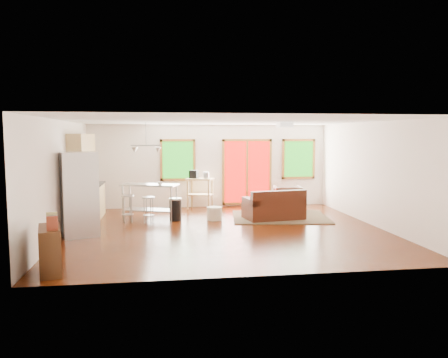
{
  "coord_description": "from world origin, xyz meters",
  "views": [
    {
      "loc": [
        -1.51,
        -10.19,
        2.25
      ],
      "look_at": [
        0.0,
        0.3,
        1.2
      ],
      "focal_mm": 35.0,
      "sensor_mm": 36.0,
      "label": 1
    }
  ],
  "objects": [
    {
      "name": "kitchen_cart",
      "position": [
        -0.36,
        3.14,
        0.82
      ],
      "size": [
        0.91,
        0.76,
        1.19
      ],
      "rotation": [
        0.0,
        0.0,
        -0.39
      ],
      "color": "tan",
      "rests_on": "floor"
    },
    {
      "name": "ceiling_flush",
      "position": [
        1.6,
        0.6,
        2.53
      ],
      "size": [
        0.35,
        0.35,
        0.12
      ],
      "primitive_type": "cube",
      "color": "white",
      "rests_on": "ceiling"
    },
    {
      "name": "rug",
      "position": [
        1.72,
        1.38,
        0.01
      ],
      "size": [
        2.83,
        2.32,
        0.03
      ],
      "primitive_type": "cube",
      "rotation": [
        0.0,
        0.0,
        -0.14
      ],
      "color": "#3D5134",
      "rests_on": "floor"
    },
    {
      "name": "front_wall",
      "position": [
        0.0,
        -3.51,
        1.3
      ],
      "size": [
        7.5,
        0.02,
        2.6
      ],
      "primitive_type": "cube",
      "color": "white",
      "rests_on": "ground"
    },
    {
      "name": "window_right",
      "position": [
        2.9,
        3.46,
        1.5
      ],
      "size": [
        1.1,
        0.05,
        1.3
      ],
      "color": "#165E11",
      "rests_on": "back_wall"
    },
    {
      "name": "bar_stool_a",
      "position": [
        -2.39,
        1.21,
        0.54
      ],
      "size": [
        0.4,
        0.4,
        0.73
      ],
      "rotation": [
        0.0,
        0.0,
        0.18
      ],
      "color": "#B7BABC",
      "rests_on": "floor"
    },
    {
      "name": "pouf",
      "position": [
        -0.12,
        1.28,
        0.18
      ],
      "size": [
        0.53,
        0.53,
        0.35
      ],
      "primitive_type": "cylinder",
      "rotation": [
        0.0,
        0.0,
        0.39
      ],
      "color": "beige",
      "rests_on": "floor"
    },
    {
      "name": "ceiling",
      "position": [
        0.0,
        0.0,
        2.61
      ],
      "size": [
        7.5,
        7.0,
        0.02
      ],
      "primitive_type": "cube",
      "color": "white",
      "rests_on": "ground"
    },
    {
      "name": "pendant_light",
      "position": [
        -1.9,
        1.5,
        1.9
      ],
      "size": [
        0.8,
        0.18,
        0.79
      ],
      "color": "gray",
      "rests_on": "ceiling"
    },
    {
      "name": "loveseat",
      "position": [
        1.48,
        1.11,
        0.32
      ],
      "size": [
        1.66,
        1.11,
        0.82
      ],
      "rotation": [
        0.0,
        0.0,
        0.16
      ],
      "color": "black",
      "rests_on": "floor"
    },
    {
      "name": "left_wall",
      "position": [
        -3.76,
        0.0,
        1.3
      ],
      "size": [
        0.02,
        7.0,
        2.6
      ],
      "primitive_type": "cube",
      "color": "white",
      "rests_on": "ground"
    },
    {
      "name": "ottoman",
      "position": [
        1.35,
        2.27,
        0.18
      ],
      "size": [
        0.68,
        0.68,
        0.37
      ],
      "primitive_type": "cube",
      "rotation": [
        0.0,
        0.0,
        -0.26
      ],
      "color": "black",
      "rests_on": "floor"
    },
    {
      "name": "refrigerator",
      "position": [
        -3.34,
        -0.12,
        0.95
      ],
      "size": [
        0.95,
        0.94,
        1.89
      ],
      "rotation": [
        0.0,
        0.0,
        0.33
      ],
      "color": "#B7BABC",
      "rests_on": "floor"
    },
    {
      "name": "right_wall",
      "position": [
        3.76,
        0.0,
        1.3
      ],
      "size": [
        0.02,
        7.0,
        2.6
      ],
      "primitive_type": "cube",
      "color": "white",
      "rests_on": "ground"
    },
    {
      "name": "floor",
      "position": [
        0.0,
        0.0,
        -0.01
      ],
      "size": [
        7.5,
        7.0,
        0.02
      ],
      "primitive_type": "cube",
      "color": "#331103",
      "rests_on": "ground"
    },
    {
      "name": "coffee_table",
      "position": [
        1.82,
        1.77,
        0.33
      ],
      "size": [
        0.98,
        0.62,
        0.38
      ],
      "rotation": [
        0.0,
        0.0,
        -0.06
      ],
      "color": "#331B0B",
      "rests_on": "floor"
    },
    {
      "name": "book",
      "position": [
        2.11,
        1.74,
        0.53
      ],
      "size": [
        0.19,
        0.1,
        0.27
      ],
      "primitive_type": "imported",
      "rotation": [
        0.0,
        0.0,
        -0.38
      ],
      "color": "maroon",
      "rests_on": "coffee_table"
    },
    {
      "name": "cup",
      "position": [
        -1.55,
        1.43,
        1.01
      ],
      "size": [
        0.14,
        0.12,
        0.12
      ],
      "primitive_type": "imported",
      "rotation": [
        0.0,
        0.0,
        -0.25
      ],
      "color": "white",
      "rests_on": "island"
    },
    {
      "name": "bookshelf",
      "position": [
        -3.35,
        -2.81,
        0.39
      ],
      "size": [
        0.53,
        0.91,
        1.0
      ],
      "rotation": [
        0.0,
        0.0,
        0.25
      ],
      "color": "#331B0B",
      "rests_on": "floor"
    },
    {
      "name": "trash_can",
      "position": [
        -1.16,
        1.36,
        0.3
      ],
      "size": [
        0.35,
        0.35,
        0.6
      ],
      "rotation": [
        0.0,
        0.0,
        -0.06
      ],
      "color": "black",
      "rests_on": "floor"
    },
    {
      "name": "french_doors",
      "position": [
        1.2,
        3.46,
        1.1
      ],
      "size": [
        1.6,
        0.05,
        2.1
      ],
      "color": "#C20A06",
      "rests_on": "back_wall"
    },
    {
      "name": "cabinets",
      "position": [
        -3.49,
        1.7,
        0.93
      ],
      "size": [
        0.64,
        2.24,
        2.3
      ],
      "color": "tan",
      "rests_on": "floor"
    },
    {
      "name": "bar_stool_b",
      "position": [
        -1.85,
        1.1,
        0.51
      ],
      "size": [
        0.41,
        0.41,
        0.69
      ],
      "rotation": [
        0.0,
        0.0,
        -0.3
      ],
      "color": "#B7BABC",
      "rests_on": "floor"
    },
    {
      "name": "back_wall",
      "position": [
        0.0,
        3.51,
        1.3
      ],
      "size": [
        7.5,
        0.02,
        2.6
      ],
      "primitive_type": "cube",
      "color": "white",
      "rests_on": "ground"
    },
    {
      "name": "window_left",
      "position": [
        -1.0,
        3.46,
        1.5
      ],
      "size": [
        1.1,
        0.05,
        1.3
      ],
      "color": "#165E11",
      "rests_on": "back_wall"
    },
    {
      "name": "vase",
      "position": [
        1.73,
        1.86,
        0.52
      ],
      "size": [
        0.24,
        0.25,
        0.33
      ],
      "rotation": [
        0.0,
        0.0,
        0.28
      ],
      "color": "silver",
      "rests_on": "coffee_table"
    },
    {
      "name": "armchair",
      "position": [
        2.28,
        2.55,
        0.41
      ],
      "size": [
        0.89,
        0.85,
        0.82
      ],
      "primitive_type": "imported",
      "rotation": [
        0.0,
        0.0,
        3.0
      ],
      "color": "black",
      "rests_on": "floor"
    },
    {
      "name": "island",
      "position": [
        -1.83,
        1.67,
        0.66
      ],
      "size": [
        1.62,
        1.08,
        0.95
      ],
      "rotation": [
        0.0,
        0.0,
        -0.35
      ],
      "color": "#B7BABC",
      "rests_on": "floor"
    }
  ]
}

